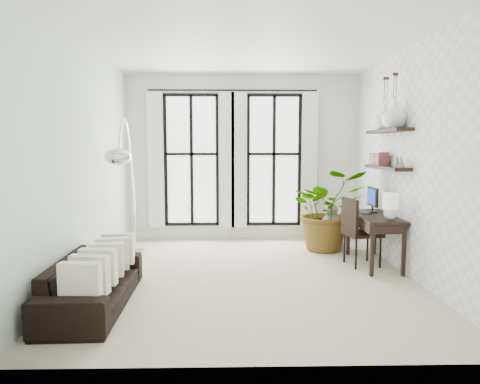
{
  "coord_description": "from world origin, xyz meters",
  "views": [
    {
      "loc": [
        -0.24,
        -5.86,
        1.81
      ],
      "look_at": [
        -0.11,
        0.3,
        1.16
      ],
      "focal_mm": 32.0,
      "sensor_mm": 36.0,
      "label": 1
    }
  ],
  "objects_px": {
    "desk_chair": "(357,227)",
    "buddha": "(331,230)",
    "plant": "(327,210)",
    "sofa": "(94,282)",
    "desk": "(375,219)",
    "arc_lamp": "(127,153)"
  },
  "relations": [
    {
      "from": "plant",
      "to": "buddha",
      "type": "bearing_deg",
      "value": 38.01
    },
    {
      "from": "desk",
      "to": "desk_chair",
      "type": "relative_size",
      "value": 1.27
    },
    {
      "from": "plant",
      "to": "sofa",
      "type": "bearing_deg",
      "value": -140.95
    },
    {
      "from": "desk_chair",
      "to": "buddha",
      "type": "height_order",
      "value": "desk_chair"
    },
    {
      "from": "buddha",
      "to": "sofa",
      "type": "bearing_deg",
      "value": -140.98
    },
    {
      "from": "desk_chair",
      "to": "buddha",
      "type": "xyz_separation_m",
      "value": [
        -0.13,
        1.1,
        -0.25
      ]
    },
    {
      "from": "desk_chair",
      "to": "sofa",
      "type": "bearing_deg",
      "value": -165.41
    },
    {
      "from": "plant",
      "to": "desk",
      "type": "height_order",
      "value": "plant"
    },
    {
      "from": "sofa",
      "to": "buddha",
      "type": "relative_size",
      "value": 2.38
    },
    {
      "from": "desk",
      "to": "arc_lamp",
      "type": "xyz_separation_m",
      "value": [
        -3.64,
        -0.3,
        1.01
      ]
    },
    {
      "from": "sofa",
      "to": "arc_lamp",
      "type": "bearing_deg",
      "value": -6.07
    },
    {
      "from": "sofa",
      "to": "plant",
      "type": "distance_m",
      "value": 4.21
    },
    {
      "from": "buddha",
      "to": "desk",
      "type": "bearing_deg",
      "value": -70.55
    },
    {
      "from": "buddha",
      "to": "plant",
      "type": "bearing_deg",
      "value": -141.99
    },
    {
      "from": "plant",
      "to": "desk_chair",
      "type": "relative_size",
      "value": 1.37
    },
    {
      "from": "desk",
      "to": "sofa",
      "type": "bearing_deg",
      "value": -156.94
    },
    {
      "from": "sofa",
      "to": "buddha",
      "type": "bearing_deg",
      "value": -52.58
    },
    {
      "from": "sofa",
      "to": "desk_chair",
      "type": "distance_m",
      "value": 3.85
    },
    {
      "from": "desk_chair",
      "to": "arc_lamp",
      "type": "xyz_separation_m",
      "value": [
        -3.38,
        -0.33,
        1.14
      ]
    },
    {
      "from": "sofa",
      "to": "arc_lamp",
      "type": "height_order",
      "value": "arc_lamp"
    },
    {
      "from": "sofa",
      "to": "buddha",
      "type": "height_order",
      "value": "buddha"
    },
    {
      "from": "desk_chair",
      "to": "arc_lamp",
      "type": "distance_m",
      "value": 3.58
    }
  ]
}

